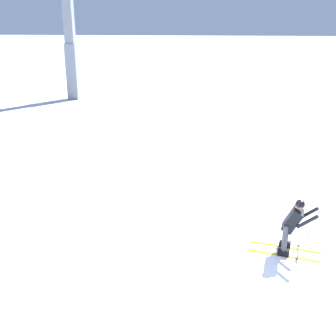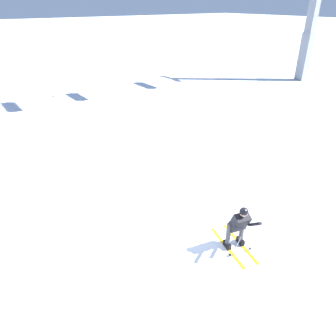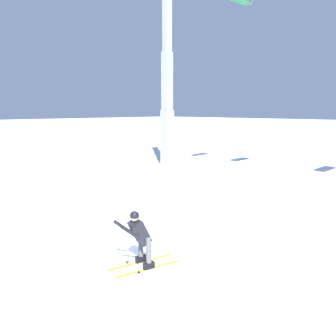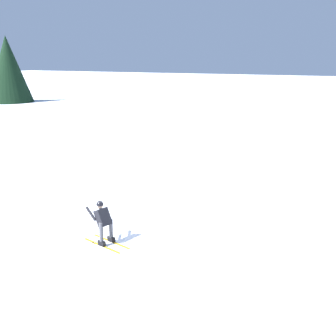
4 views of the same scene
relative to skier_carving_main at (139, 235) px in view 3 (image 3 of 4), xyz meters
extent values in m
plane|color=white|center=(-1.12, 1.27, -0.82)|extent=(260.00, 260.00, 0.00)
cube|color=yellow|center=(0.24, 0.08, -0.81)|extent=(0.52, 1.72, 0.01)
cube|color=black|center=(0.24, 0.08, -0.73)|extent=(0.18, 0.30, 0.16)
cylinder|color=#4C4C51|center=(0.24, 0.08, -0.33)|extent=(0.13, 0.13, 0.64)
cube|color=yellow|center=(-0.17, 0.19, -0.81)|extent=(0.52, 1.72, 0.01)
cube|color=black|center=(-0.17, 0.19, -0.73)|extent=(0.18, 0.30, 0.16)
cylinder|color=#4C4C51|center=(-0.17, 0.19, -0.33)|extent=(0.13, 0.13, 0.64)
cube|color=black|center=(0.00, 0.01, 0.09)|extent=(0.53, 0.58, 0.64)
sphere|color=tan|center=(-0.03, -0.11, 0.48)|extent=(0.21, 0.21, 0.21)
sphere|color=black|center=(-0.03, -0.11, 0.51)|extent=(0.23, 0.23, 0.23)
cylinder|color=black|center=(0.14, -0.37, 0.20)|extent=(0.20, 0.49, 0.42)
cylinder|color=gray|center=(0.18, -0.42, -0.39)|extent=(0.02, 0.47, 1.09)
cylinder|color=black|center=(0.27, -0.26, -0.77)|extent=(0.07, 0.07, 0.01)
cylinder|color=black|center=(-0.30, -0.26, 0.20)|extent=(0.20, 0.49, 0.42)
cylinder|color=gray|center=(-0.36, -0.28, -0.39)|extent=(0.24, 0.43, 1.09)
cylinder|color=black|center=(-0.36, -0.10, -0.77)|extent=(0.07, 0.07, 0.01)
cube|color=gray|center=(-10.64, 11.56, 1.08)|extent=(0.68, 0.68, 3.81)
cube|color=gray|center=(-10.64, 11.56, 4.89)|extent=(0.57, 0.57, 3.81)
cube|color=gray|center=(-10.64, 11.56, 8.70)|extent=(0.46, 0.46, 3.81)
cube|color=#1E6633|center=(-5.12, 11.56, 8.81)|extent=(0.45, 1.75, 0.06)
camera|label=1|loc=(-9.38, 2.16, 4.69)|focal=45.19mm
camera|label=2|loc=(-5.42, -4.36, 5.27)|focal=33.86mm
camera|label=3|loc=(6.00, -5.03, 3.00)|focal=36.24mm
camera|label=4|loc=(10.87, 7.80, 5.24)|focal=45.72mm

